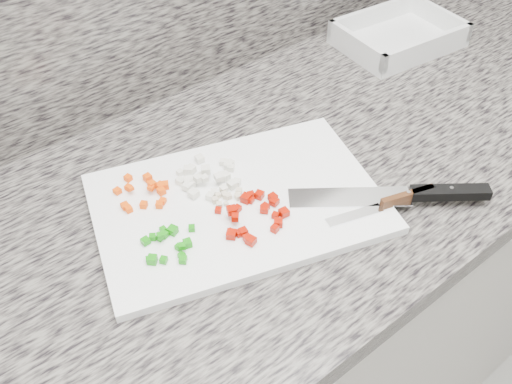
# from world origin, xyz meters

# --- Properties ---
(cabinet) EXTENTS (3.92, 0.62, 0.86)m
(cabinet) POSITION_xyz_m (0.00, 1.44, 0.43)
(cabinet) COLOR silver
(cabinet) RESTS_ON ground
(countertop) EXTENTS (3.96, 0.64, 0.04)m
(countertop) POSITION_xyz_m (0.00, 1.44, 0.88)
(countertop) COLOR #69645C
(countertop) RESTS_ON cabinet
(cutting_board) EXTENTS (0.50, 0.40, 0.01)m
(cutting_board) POSITION_xyz_m (-0.05, 1.41, 0.91)
(cutting_board) COLOR white
(cutting_board) RESTS_ON countertop
(carrot_pile) EXTENTS (0.08, 0.10, 0.02)m
(carrot_pile) POSITION_xyz_m (-0.15, 1.51, 0.92)
(carrot_pile) COLOR #F04905
(carrot_pile) RESTS_ON cutting_board
(onion_pile) EXTENTS (0.10, 0.10, 0.02)m
(onion_pile) POSITION_xyz_m (-0.06, 1.48, 0.92)
(onion_pile) COLOR silver
(onion_pile) RESTS_ON cutting_board
(green_pepper_pile) EXTENTS (0.09, 0.08, 0.02)m
(green_pepper_pile) POSITION_xyz_m (-0.18, 1.40, 0.92)
(green_pepper_pile) COLOR #14880C
(green_pepper_pile) RESTS_ON cutting_board
(red_pepper_pile) EXTENTS (0.11, 0.09, 0.02)m
(red_pepper_pile) POSITION_xyz_m (-0.05, 1.37, 0.92)
(red_pepper_pile) COLOR #9F1002
(red_pepper_pile) RESTS_ON cutting_board
(garlic_pile) EXTENTS (0.05, 0.04, 0.01)m
(garlic_pile) POSITION_xyz_m (-0.06, 1.42, 0.92)
(garlic_pile) COLOR beige
(garlic_pile) RESTS_ON cutting_board
(chef_knife) EXTENTS (0.27, 0.21, 0.02)m
(chef_knife) POSITION_xyz_m (0.17, 1.25, 0.92)
(chef_knife) COLOR silver
(chef_knife) RESTS_ON cutting_board
(paring_knife) EXTENTS (0.18, 0.07, 0.02)m
(paring_knife) POSITION_xyz_m (0.13, 1.26, 0.92)
(paring_knife) COLOR silver
(paring_knife) RESTS_ON cutting_board
(tray) EXTENTS (0.27, 0.20, 0.05)m
(tray) POSITION_xyz_m (0.53, 1.59, 0.92)
(tray) COLOR silver
(tray) RESTS_ON countertop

